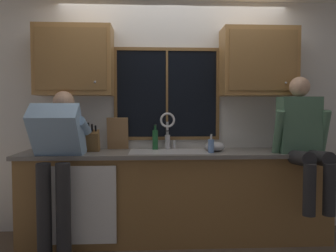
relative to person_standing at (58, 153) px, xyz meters
The scene contains 22 objects.
back_wall 1.34m from the person_standing, 30.54° to the left, with size 5.51×0.12×2.55m, color silver.
window_glass 1.33m from the person_standing, 29.61° to the left, with size 1.10×0.02×0.95m, color black.
window_frame_top 1.60m from the person_standing, 29.19° to the left, with size 1.17×0.02×0.04m, color brown.
window_frame_bottom 1.20m from the person_standing, 29.19° to the left, with size 1.17×0.02×0.04m, color brown.
window_frame_left 0.95m from the person_standing, 50.69° to the left, with size 0.04×0.02×0.95m, color brown.
window_frame_right 1.81m from the person_standing, 19.91° to the left, with size 0.04×0.02×0.95m, color brown.
window_mullion_center 1.33m from the person_standing, 29.11° to the left, with size 0.02×0.02×0.95m, color brown.
lower_cabinet_run 1.27m from the person_standing, 15.54° to the left, with size 3.11×0.58×0.88m, color olive.
countertop 1.16m from the person_standing, 14.59° to the left, with size 3.17×0.62×0.04m, color slate.
dishwasher_front 0.55m from the person_standing, ahead, with size 0.60×0.02×0.74m, color white.
upper_cabinet_left 1.01m from the person_standing, 80.62° to the left, with size 0.79×0.36×0.72m.
upper_cabinet_right 2.26m from the person_standing, 12.09° to the left, with size 0.79×0.36×0.72m.
sink 1.10m from the person_standing, 16.12° to the left, with size 0.80×0.46×0.21m.
faucet 1.18m from the person_standing, 24.61° to the left, with size 0.18×0.09×0.40m.
person_standing is the anchor object (origin of this frame).
person_sitting_on_counter 2.35m from the person_standing, ahead, with size 0.54×0.60×1.26m.
knife_block 0.44m from the person_standing, 51.19° to the left, with size 0.12×0.18×0.32m.
cutting_board 0.74m from the person_standing, 45.57° to the left, with size 0.23×0.02×0.35m, color #997047.
mixing_bowl 1.56m from the person_standing, 11.24° to the left, with size 0.21×0.21×0.11m, color #B7B7BC.
soap_dispenser 1.48m from the person_standing, ahead, with size 0.06×0.07×0.19m.
bottle_green_glass 1.17m from the person_standing, 25.97° to the left, with size 0.06×0.06×0.21m.
bottle_tall_clear 1.03m from the person_standing, 27.43° to the left, with size 0.06×0.06×0.28m.
Camera 1 is at (-0.26, -3.78, 1.36)m, focal length 36.25 mm.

